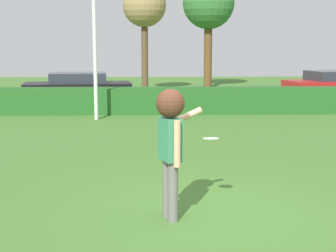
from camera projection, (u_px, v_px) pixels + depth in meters
The scene contains 9 objects.
ground_plane at pixel (207, 214), 7.30m from camera, with size 60.00×60.00×0.00m, color #43712C.
person at pixel (171, 134), 6.90m from camera, with size 0.68×0.73×1.82m.
frisbee at pixel (211, 138), 7.37m from camera, with size 0.24×0.24×0.06m.
lamppost at pixel (94, 24), 15.82m from camera, with size 0.24×0.24×5.40m.
hedge_row at pixel (175, 101), 17.70m from camera, with size 29.00×0.90×0.89m, color #235A22.
parked_car_black at pixel (78, 87), 20.42m from camera, with size 4.39×2.25×1.25m.
parked_car_red at pixel (335, 84), 21.84m from camera, with size 4.48×2.63×1.25m.
willow_tree at pixel (209, 5), 26.98m from camera, with size 2.75×2.75×5.89m.
oak_tree at pixel (144, 7), 24.83m from camera, with size 2.12×2.12×5.30m.
Camera 1 is at (-0.77, -6.99, 2.42)m, focal length 54.58 mm.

